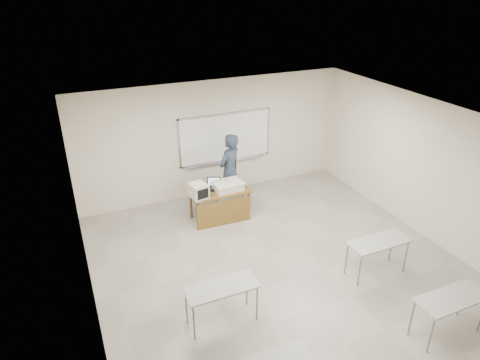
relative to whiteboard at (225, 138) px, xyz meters
name	(u,v)px	position (x,y,z in m)	size (l,w,h in m)	color
floor	(290,279)	(-0.30, -3.97, -1.49)	(7.00, 8.00, 0.01)	gray
whiteboard	(225,138)	(0.00, 0.00, 0.00)	(2.48, 0.10, 1.31)	white
student_desks	(334,295)	(-0.30, -5.32, -0.81)	(4.40, 2.20, 0.73)	gray
instructor_desk	(221,201)	(-0.70, -1.43, -0.95)	(1.36, 0.68, 0.75)	brown
podium	(228,200)	(-0.50, -1.37, -1.01)	(0.67, 0.49, 0.94)	silver
crt_monitor	(198,191)	(-1.25, -1.45, -0.57)	(0.36, 0.40, 0.34)	#BCAF9A
laptop	(213,186)	(-0.80, -1.17, -0.67)	(0.32, 0.30, 0.24)	black
mouse	(232,191)	(-0.48, -1.52, -0.71)	(0.11, 0.07, 0.04)	#9FA3A7
keyboard	(221,181)	(-0.65, -1.29, -0.53)	(0.47, 0.16, 0.03)	#BCAF9A
presenter	(230,171)	(-0.24, -0.86, -0.53)	(0.69, 0.46, 1.90)	black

